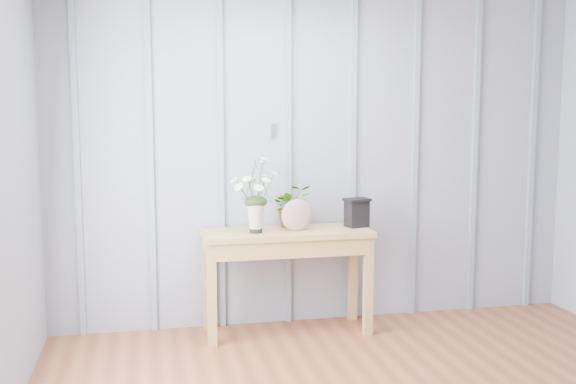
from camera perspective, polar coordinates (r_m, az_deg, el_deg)
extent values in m
cube|color=#8D96AC|center=(5.05, 2.77, 2.98)|extent=(4.00, 0.01, 2.50)
cube|color=silver|center=(4.95, -1.26, 5.22)|extent=(0.03, 0.01, 0.10)
cube|color=gray|center=(4.89, -17.43, 2.53)|extent=(0.04, 0.03, 2.50)
cube|color=gray|center=(4.87, -11.56, 2.69)|extent=(0.04, 0.03, 2.50)
cube|color=gray|center=(4.90, -5.71, 2.83)|extent=(0.04, 0.03, 2.50)
cube|color=gray|center=(4.98, 0.02, 2.93)|extent=(0.04, 0.03, 2.50)
cube|color=gray|center=(5.11, 5.52, 3.00)|extent=(0.04, 0.03, 2.50)
cube|color=gray|center=(5.28, 10.70, 3.04)|extent=(0.04, 0.03, 2.50)
cube|color=gray|center=(5.50, 15.51, 3.06)|extent=(0.04, 0.03, 2.50)
cube|color=gray|center=(5.75, 19.94, 3.06)|extent=(0.04, 0.03, 2.50)
cube|color=#AA8A4C|center=(4.80, -0.13, -3.48)|extent=(1.20, 0.45, 0.04)
cube|color=#AA8A4C|center=(4.82, -0.13, -4.42)|extent=(1.13, 0.42, 0.12)
cube|color=#AA8A4C|center=(4.63, -6.46, -8.69)|extent=(0.06, 0.06, 0.71)
cube|color=#AA8A4C|center=(4.86, 6.80, -7.93)|extent=(0.06, 0.06, 0.71)
cube|color=#AA8A4C|center=(4.98, -6.88, -7.58)|extent=(0.06, 0.06, 0.71)
cube|color=#AA8A4C|center=(5.19, 5.50, -6.94)|extent=(0.06, 0.06, 0.71)
cylinder|color=black|center=(4.70, -2.74, -3.12)|extent=(0.09, 0.09, 0.06)
cone|color=beige|center=(4.69, -2.74, -2.09)|extent=(0.13, 0.13, 0.21)
ellipsoid|color=#1F3718|center=(4.67, -2.75, -0.82)|extent=(0.16, 0.14, 0.09)
imported|color=#1F3718|center=(4.92, 0.28, -1.15)|extent=(0.30, 0.26, 0.31)
ellipsoid|color=#7D435A|center=(4.75, 0.76, -1.96)|extent=(0.23, 0.08, 0.23)
cube|color=black|center=(4.94, 5.84, -1.86)|extent=(0.18, 0.15, 0.19)
cube|color=black|center=(4.93, 5.85, -0.65)|extent=(0.20, 0.17, 0.02)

